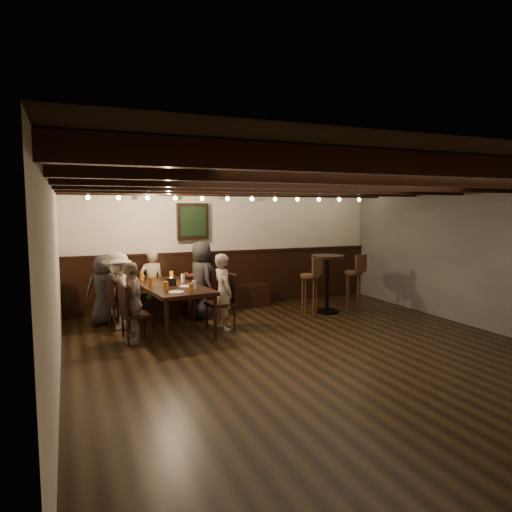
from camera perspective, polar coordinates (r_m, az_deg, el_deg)
name	(u,v)px	position (r m, az deg, el deg)	size (l,w,h in m)	color
room	(238,261)	(8.17, -2.24, -0.59)	(7.00, 7.00, 7.00)	black
dining_table	(170,289)	(7.70, -10.65, -4.04)	(1.13, 2.07, 0.74)	black
chair_left_near	(121,313)	(8.01, -16.55, -6.82)	(0.44, 0.44, 0.87)	black
chair_left_far	(135,325)	(7.16, -14.89, -8.28)	(0.45, 0.45, 0.88)	black
chair_right_near	(200,303)	(8.44, -6.97, -5.87)	(0.47, 0.47, 0.92)	black
chair_right_far	(222,313)	(7.64, -4.33, -7.08)	(0.47, 0.47, 0.93)	black
person_bench_left	(103,290)	(8.34, -18.55, -4.00)	(0.59, 0.39, 1.21)	#28292B
person_bench_centre	(152,283)	(8.70, -12.92, -3.31)	(0.46, 0.30, 1.25)	gray
person_bench_right	(200,277)	(8.85, -7.05, -2.65)	(0.67, 0.52, 1.37)	#4D251A
person_left_near	(118,291)	(7.93, -16.86, -4.16)	(0.83, 0.48, 1.29)	#B3AD97
person_left_far	(132,302)	(7.08, -15.21, -5.63)	(0.71, 0.30, 1.22)	gray
person_right_near	(202,280)	(8.38, -6.81, -2.96)	(0.70, 0.45, 1.42)	black
person_right_far	(223,292)	(7.58, -4.14, -4.48)	(0.46, 0.30, 1.27)	#9D9585
pint_a	(142,277)	(8.26, -14.10, -2.52)	(0.07, 0.07, 0.14)	#BF7219
pint_b	(172,275)	(8.37, -10.51, -2.33)	(0.07, 0.07, 0.14)	#BF7219
pint_c	(151,281)	(7.68, -13.03, -3.12)	(0.07, 0.07, 0.14)	#BF7219
pint_d	(183,278)	(7.97, -9.10, -2.72)	(0.07, 0.07, 0.14)	silver
pint_e	(166,286)	(7.19, -11.16, -3.70)	(0.07, 0.07, 0.14)	#BF7219
pint_f	(194,285)	(7.24, -7.75, -3.58)	(0.07, 0.07, 0.14)	silver
pint_g	(191,288)	(6.96, -8.12, -3.97)	(0.07, 0.07, 0.14)	#BF7219
plate_near	(176,292)	(6.99, -9.94, -4.48)	(0.24, 0.24, 0.01)	white
plate_far	(187,286)	(7.47, -8.60, -3.78)	(0.24, 0.24, 0.01)	white
condiment_caddy	(171,282)	(7.64, -10.55, -3.20)	(0.15, 0.10, 0.12)	black
candle	(171,281)	(8.01, -10.56, -3.03)	(0.05, 0.05, 0.05)	beige
high_top_table	(327,275)	(8.88, 8.91, -2.36)	(0.63, 0.63, 1.11)	black
bar_stool_left	(310,295)	(8.51, 6.73, -4.82)	(0.40, 0.41, 1.13)	#331E10
bar_stool_right	(354,290)	(9.07, 12.10, -4.24)	(0.38, 0.40, 1.13)	#331E10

